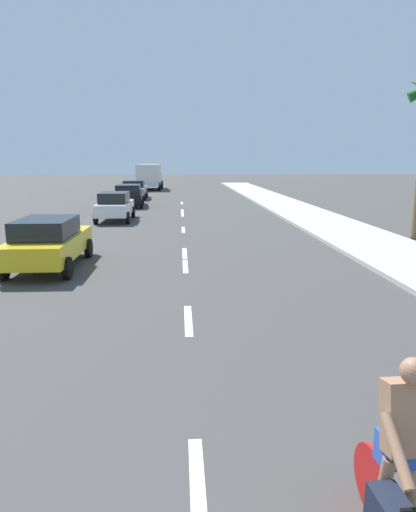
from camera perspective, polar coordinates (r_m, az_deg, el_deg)
The scene contains 16 objects.
ground_plane at distance 20.21m, azimuth -3.19°, elevation 2.96°, with size 160.00×160.00×0.00m, color #423F3D.
sidewalk_strip at distance 23.44m, azimuth 15.36°, elevation 4.02°, with size 3.60×80.00×0.14m, color #B2ADA3.
lane_stripe_1 at distance 5.06m, azimuth -1.30°, elevation -28.52°, with size 0.16×1.80×0.01m, color white.
lane_stripe_2 at distance 9.38m, azimuth -2.57°, elevation -8.28°, with size 0.16×1.80×0.01m, color white.
lane_stripe_3 at distance 13.98m, azimuth -2.96°, elevation -1.31°, with size 0.16×1.80×0.01m, color white.
lane_stripe_4 at distance 15.91m, azimuth -3.05°, elevation 0.38°, with size 0.16×1.80×0.01m, color white.
lane_stripe_5 at distance 21.24m, azimuth -3.22°, elevation 3.43°, with size 0.16×1.80×0.01m, color white.
lane_stripe_6 at distance 27.10m, azimuth -3.33°, elevation 5.38°, with size 0.16×1.80×0.01m, color white.
lane_stripe_7 at distance 29.06m, azimuth -3.35°, elevation 5.85°, with size 0.16×1.80×0.01m, color white.
lane_stripe_8 at distance 34.45m, azimuth -3.41°, elevation 6.88°, with size 0.16×1.80×0.01m, color white.
cyclist at distance 4.26m, azimuth 23.78°, elevation -24.55°, with size 0.63×1.71×1.82m.
parked_car_yellow at distance 14.45m, azimuth -19.99°, elevation 1.79°, with size 1.97×4.23×1.57m.
parked_car_white at distance 24.84m, azimuth -11.99°, elevation 6.42°, with size 1.86×3.95×1.57m.
parked_car_black at distance 32.34m, azimuth -10.26°, elevation 7.84°, with size 2.26×4.59×1.57m.
parked_car_silver at distance 38.57m, azimuth -9.53°, elevation 8.58°, with size 2.15×4.57×1.57m.
delivery_truck at distance 50.11m, azimuth -7.60°, elevation 10.24°, with size 2.79×6.30×2.80m.
Camera 1 is at (-0.14, 0.06, 3.32)m, focal length 30.83 mm.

